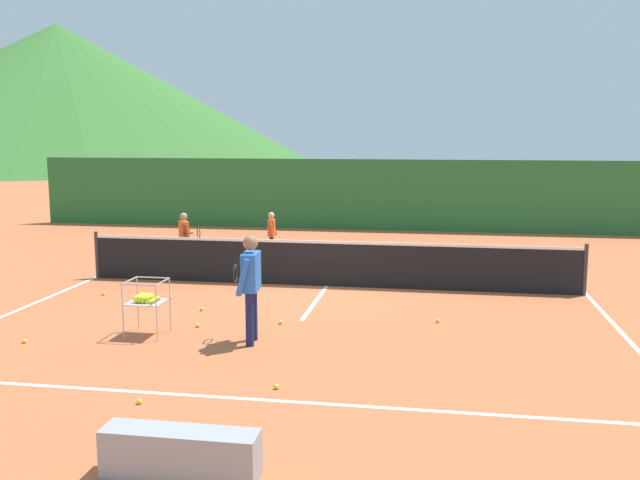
{
  "coord_description": "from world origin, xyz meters",
  "views": [
    {
      "loc": [
        2.25,
        -14.27,
        3.2
      ],
      "look_at": [
        -0.03,
        -0.69,
        1.1
      ],
      "focal_mm": 38.98,
      "sensor_mm": 36.0,
      "label": 1
    }
  ],
  "objects_px": {
    "tennis_ball_5": "(438,321)",
    "tennis_ball_7": "(139,401)",
    "tennis_ball_3": "(276,386)",
    "ball_cart": "(146,299)",
    "tennis_ball_1": "(198,325)",
    "instructor": "(250,279)",
    "tennis_ball_8": "(202,309)",
    "tennis_ball_2": "(170,297)",
    "courtside_bench": "(181,453)",
    "tennis_net": "(327,263)",
    "tennis_ball_4": "(103,294)",
    "tennis_ball_0": "(281,322)",
    "student_0": "(185,234)",
    "student_1": "(272,231)",
    "tennis_ball_6": "(24,341)"
  },
  "relations": [
    {
      "from": "ball_cart",
      "to": "tennis_ball_5",
      "type": "relative_size",
      "value": 13.22
    },
    {
      "from": "tennis_ball_7",
      "to": "courtside_bench",
      "type": "distance_m",
      "value": 1.98
    },
    {
      "from": "tennis_ball_7",
      "to": "tennis_ball_8",
      "type": "bearing_deg",
      "value": 99.55
    },
    {
      "from": "tennis_ball_0",
      "to": "tennis_ball_1",
      "type": "bearing_deg",
      "value": -162.23
    },
    {
      "from": "tennis_net",
      "to": "tennis_ball_0",
      "type": "xyz_separation_m",
      "value": [
        -0.31,
        -3.07,
        -0.47
      ]
    },
    {
      "from": "tennis_ball_1",
      "to": "courtside_bench",
      "type": "bearing_deg",
      "value": -72.27
    },
    {
      "from": "student_0",
      "to": "tennis_ball_3",
      "type": "distance_m",
      "value": 8.68
    },
    {
      "from": "instructor",
      "to": "tennis_ball_7",
      "type": "height_order",
      "value": "instructor"
    },
    {
      "from": "tennis_ball_4",
      "to": "tennis_net",
      "type": "bearing_deg",
      "value": 20.16
    },
    {
      "from": "ball_cart",
      "to": "tennis_ball_5",
      "type": "height_order",
      "value": "ball_cart"
    },
    {
      "from": "tennis_ball_5",
      "to": "courtside_bench",
      "type": "bearing_deg",
      "value": -112.18
    },
    {
      "from": "student_1",
      "to": "tennis_ball_7",
      "type": "xyz_separation_m",
      "value": [
        0.72,
        -9.8,
        -0.7
      ]
    },
    {
      "from": "ball_cart",
      "to": "tennis_ball_7",
      "type": "bearing_deg",
      "value": -68.38
    },
    {
      "from": "tennis_ball_1",
      "to": "tennis_ball_4",
      "type": "relative_size",
      "value": 1.0
    },
    {
      "from": "instructor",
      "to": "tennis_ball_8",
      "type": "xyz_separation_m",
      "value": [
        -1.41,
        1.75,
        -0.98
      ]
    },
    {
      "from": "tennis_net",
      "to": "courtside_bench",
      "type": "xyz_separation_m",
      "value": [
        -0.06,
        -8.42,
        -0.27
      ]
    },
    {
      "from": "tennis_ball_8",
      "to": "tennis_ball_0",
      "type": "bearing_deg",
      "value": -21.24
    },
    {
      "from": "instructor",
      "to": "student_1",
      "type": "bearing_deg",
      "value": 101.0
    },
    {
      "from": "instructor",
      "to": "courtside_bench",
      "type": "relative_size",
      "value": 1.12
    },
    {
      "from": "tennis_net",
      "to": "tennis_ball_7",
      "type": "bearing_deg",
      "value": -99.99
    },
    {
      "from": "instructor",
      "to": "tennis_ball_0",
      "type": "xyz_separation_m",
      "value": [
        0.21,
        1.12,
        -0.98
      ]
    },
    {
      "from": "tennis_ball_2",
      "to": "tennis_ball_3",
      "type": "distance_m",
      "value": 5.43
    },
    {
      "from": "tennis_ball_6",
      "to": "tennis_ball_8",
      "type": "height_order",
      "value": "same"
    },
    {
      "from": "tennis_ball_0",
      "to": "tennis_ball_1",
      "type": "height_order",
      "value": "same"
    },
    {
      "from": "student_0",
      "to": "tennis_ball_3",
      "type": "xyz_separation_m",
      "value": [
        4.05,
        -7.64,
        -0.76
      ]
    },
    {
      "from": "tennis_ball_5",
      "to": "tennis_ball_8",
      "type": "height_order",
      "value": "same"
    },
    {
      "from": "tennis_ball_5",
      "to": "tennis_ball_7",
      "type": "height_order",
      "value": "same"
    },
    {
      "from": "tennis_ball_4",
      "to": "tennis_ball_5",
      "type": "relative_size",
      "value": 1.0
    },
    {
      "from": "ball_cart",
      "to": "tennis_ball_1",
      "type": "relative_size",
      "value": 13.22
    },
    {
      "from": "tennis_ball_0",
      "to": "tennis_ball_3",
      "type": "xyz_separation_m",
      "value": [
        0.62,
        -2.99,
        0.0
      ]
    },
    {
      "from": "tennis_ball_0",
      "to": "courtside_bench",
      "type": "relative_size",
      "value": 0.05
    },
    {
      "from": "ball_cart",
      "to": "student_1",
      "type": "bearing_deg",
      "value": 87.03
    },
    {
      "from": "tennis_net",
      "to": "tennis_ball_4",
      "type": "xyz_separation_m",
      "value": [
        -4.3,
        -1.58,
        -0.47
      ]
    },
    {
      "from": "student_0",
      "to": "tennis_ball_2",
      "type": "xyz_separation_m",
      "value": [
        0.89,
        -3.23,
        -0.76
      ]
    },
    {
      "from": "tennis_ball_1",
      "to": "tennis_ball_0",
      "type": "bearing_deg",
      "value": 17.77
    },
    {
      "from": "tennis_ball_1",
      "to": "tennis_ball_6",
      "type": "relative_size",
      "value": 1.0
    },
    {
      "from": "student_1",
      "to": "tennis_ball_3",
      "type": "height_order",
      "value": "student_1"
    },
    {
      "from": "tennis_ball_0",
      "to": "courtside_bench",
      "type": "bearing_deg",
      "value": -87.32
    },
    {
      "from": "tennis_ball_8",
      "to": "tennis_ball_6",
      "type": "bearing_deg",
      "value": -130.99
    },
    {
      "from": "tennis_ball_5",
      "to": "tennis_ball_2",
      "type": "bearing_deg",
      "value": 170.16
    },
    {
      "from": "tennis_ball_2",
      "to": "tennis_ball_8",
      "type": "bearing_deg",
      "value": -40.85
    },
    {
      "from": "tennis_ball_3",
      "to": "courtside_bench",
      "type": "bearing_deg",
      "value": -99.0
    },
    {
      "from": "tennis_ball_2",
      "to": "courtside_bench",
      "type": "relative_size",
      "value": 0.05
    },
    {
      "from": "student_1",
      "to": "courtside_bench",
      "type": "bearing_deg",
      "value": -80.77
    },
    {
      "from": "tennis_ball_3",
      "to": "tennis_ball_5",
      "type": "relative_size",
      "value": 1.0
    },
    {
      "from": "tennis_net",
      "to": "tennis_ball_1",
      "type": "xyz_separation_m",
      "value": [
        -1.64,
        -3.5,
        -0.47
      ]
    },
    {
      "from": "tennis_net",
      "to": "tennis_ball_3",
      "type": "xyz_separation_m",
      "value": [
        0.31,
        -6.06,
        -0.47
      ]
    },
    {
      "from": "tennis_net",
      "to": "tennis_ball_0",
      "type": "bearing_deg",
      "value": -95.83
    },
    {
      "from": "tennis_ball_5",
      "to": "tennis_ball_8",
      "type": "xyz_separation_m",
      "value": [
        -4.27,
        0.11,
        0.0
      ]
    },
    {
      "from": "tennis_ball_8",
      "to": "courtside_bench",
      "type": "relative_size",
      "value": 0.05
    }
  ]
}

